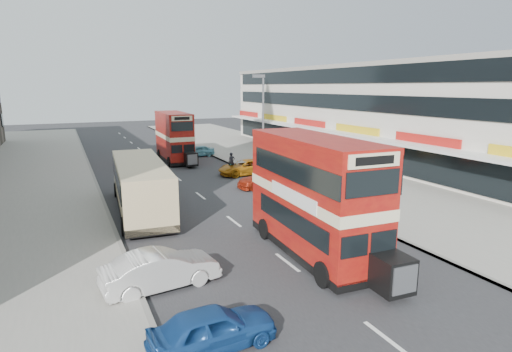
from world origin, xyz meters
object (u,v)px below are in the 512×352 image
bus_second (174,137)px  car_right_b (245,167)px  pedestrian_near (318,174)px  bus_main (314,196)px  car_left_near (213,328)px  cyclist (232,168)px  car_right_a (266,179)px  car_right_c (198,151)px  coach (141,184)px  car_left_front (161,269)px  street_lamp (262,117)px

bus_second → car_right_b: size_ratio=1.86×
bus_second → pedestrian_near: bearing=116.4°
bus_main → car_left_near: 7.97m
bus_second → pedestrian_near: bus_second is taller
cyclist → car_right_a: bearing=-79.2°
bus_second → car_right_b: bus_second is taller
car_right_b → car_left_near: bearing=-26.5°
cyclist → bus_second: bearing=110.3°
car_right_b → pedestrian_near: size_ratio=2.84×
car_left_near → car_right_c: 33.21m
pedestrian_near → coach: bearing=5.0°
coach → car_right_b: coach is taller
bus_second → cyclist: (2.63, -8.50, -1.80)m
car_left_front → cyclist: cyclist is taller
bus_main → pedestrian_near: bus_main is taller
car_left_near → car_right_a: bearing=-34.2°
car_right_a → car_right_b: size_ratio=0.96×
coach → cyclist: 11.34m
street_lamp → bus_second: size_ratio=0.97×
street_lamp → car_left_front: size_ratio=1.91×
coach → pedestrian_near: (12.84, 0.83, -0.67)m
car_right_b → street_lamp: bearing=44.5°
street_lamp → coach: size_ratio=0.77×
pedestrian_near → car_right_c: bearing=-75.2°
car_right_c → pedestrian_near: size_ratio=2.15×
car_left_near → cyclist: 23.53m
car_left_near → car_right_a: (9.84, 16.61, 0.01)m
cyclist → pedestrian_near: bearing=-53.8°
bus_second → car_left_near: size_ratio=2.31×
street_lamp → car_left_near: bearing=-119.1°
car_right_a → street_lamp: bearing=158.6°
bus_main → car_right_a: size_ratio=2.10×
coach → pedestrian_near: bearing=7.9°
car_right_b → pedestrian_near: 6.88m
bus_second → car_right_b: (3.68, -8.89, -1.79)m
bus_main → car_left_front: bus_main is taller
car_left_near → pedestrian_near: (13.39, 15.19, 0.33)m
street_lamp → car_right_b: 4.41m
car_left_near → car_left_front: car_left_front is taller
car_right_b → car_right_c: size_ratio=1.32×
street_lamp → cyclist: street_lamp is taller
street_lamp → pedestrian_near: (2.13, -5.06, -3.84)m
bus_second → car_left_near: 30.93m
bus_second → car_right_a: (3.32, -13.56, -1.79)m
car_right_a → car_right_b: bearing=175.4°
car_right_a → cyclist: size_ratio=2.20×
car_right_b → bus_second: bearing=-158.4°
car_left_near → car_right_b: bearing=-29.2°
car_right_a → car_right_c: bearing=-178.4°
car_right_a → car_right_c: (-0.46, 15.24, -0.05)m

